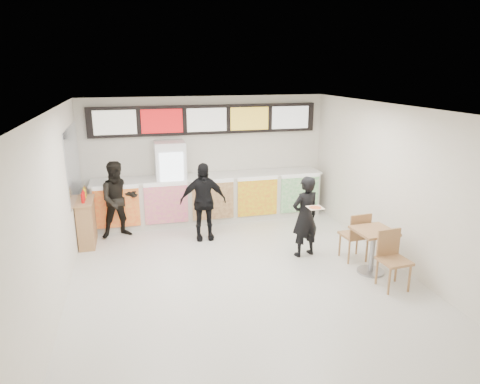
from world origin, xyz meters
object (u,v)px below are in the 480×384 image
object	(u,v)px
customer_left	(119,200)
customer_mid	(203,202)
drinks_fridge	(171,183)
service_counter	(210,198)
condiment_ledge	(87,222)
customer_main	(305,217)
cafe_table	(373,243)

from	to	relation	value
customer_left	customer_mid	bearing A→B (deg)	-29.00
drinks_fridge	customer_mid	world-z (taller)	drinks_fridge
service_counter	condiment_ledge	distance (m)	2.95
customer_main	drinks_fridge	bearing A→B (deg)	-60.95
customer_main	cafe_table	size ratio (longest dim) A/B	0.95
service_counter	drinks_fridge	bearing A→B (deg)	179.01
customer_main	condiment_ledge	world-z (taller)	customer_main
customer_mid	cafe_table	world-z (taller)	customer_mid
customer_main	customer_mid	bearing A→B (deg)	-51.30
customer_main	condiment_ledge	size ratio (longest dim) A/B	1.38
cafe_table	condiment_ledge	distance (m)	5.82
customer_left	customer_mid	world-z (taller)	same
customer_left	cafe_table	bearing A→B (deg)	-43.97
drinks_fridge	customer_left	xyz separation A→B (m)	(-1.21, -0.56, -0.14)
customer_main	cafe_table	distance (m)	1.39
service_counter	customer_main	world-z (taller)	customer_main
customer_main	customer_mid	size ratio (longest dim) A/B	0.96
drinks_fridge	customer_left	size ratio (longest dim) A/B	1.17
drinks_fridge	condiment_ledge	xyz separation A→B (m)	(-1.89, -0.87, -0.49)
cafe_table	condiment_ledge	world-z (taller)	condiment_ledge
drinks_fridge	service_counter	bearing A→B (deg)	-0.99
service_counter	customer_main	size ratio (longest dim) A/B	3.39
service_counter	customer_left	size ratio (longest dim) A/B	3.24
customer_main	customer_mid	world-z (taller)	customer_mid
customer_main	customer_left	distance (m)	4.09
service_counter	condiment_ledge	xyz separation A→B (m)	(-2.82, -0.85, -0.06)
customer_left	service_counter	bearing A→B (deg)	3.85
drinks_fridge	customer_main	size ratio (longest dim) A/B	1.22
customer_left	customer_mid	distance (m)	1.88
cafe_table	service_counter	bearing A→B (deg)	119.89
service_counter	customer_main	distance (m)	2.91
condiment_ledge	service_counter	bearing A→B (deg)	16.83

